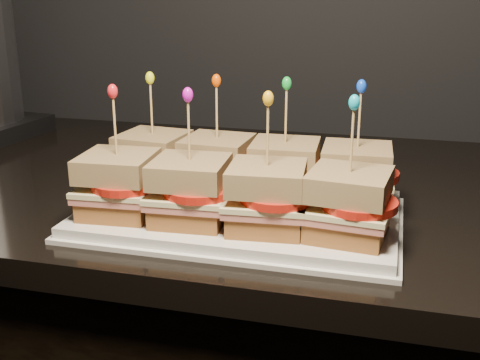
# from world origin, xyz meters

# --- Properties ---
(granite_slab) EXTENTS (2.40, 0.68, 0.04)m
(granite_slab) POSITION_xyz_m (0.49, 1.67, 0.89)
(granite_slab) COLOR black
(granite_slab) RESTS_ON cabinet
(platter) EXTENTS (0.38, 0.24, 0.02)m
(platter) POSITION_xyz_m (0.84, 1.50, 0.92)
(platter) COLOR white
(platter) RESTS_ON granite_slab
(platter_rim) EXTENTS (0.40, 0.25, 0.01)m
(platter_rim) POSITION_xyz_m (0.84, 1.50, 0.91)
(platter_rim) COLOR white
(platter_rim) RESTS_ON granite_slab
(sandwich_0_bread_bot) EXTENTS (0.09, 0.09, 0.02)m
(sandwich_0_bread_bot) POSITION_xyz_m (0.71, 1.55, 0.94)
(sandwich_0_bread_bot) COLOR brown
(sandwich_0_bread_bot) RESTS_ON platter
(sandwich_0_ham) EXTENTS (0.10, 0.10, 0.01)m
(sandwich_0_ham) POSITION_xyz_m (0.71, 1.55, 0.95)
(sandwich_0_ham) COLOR #BD675B
(sandwich_0_ham) RESTS_ON sandwich_0_bread_bot
(sandwich_0_cheese) EXTENTS (0.10, 0.10, 0.01)m
(sandwich_0_cheese) POSITION_xyz_m (0.71, 1.55, 0.96)
(sandwich_0_cheese) COLOR beige
(sandwich_0_cheese) RESTS_ON sandwich_0_ham
(sandwich_0_tomato) EXTENTS (0.08, 0.08, 0.01)m
(sandwich_0_tomato) POSITION_xyz_m (0.72, 1.55, 0.97)
(sandwich_0_tomato) COLOR red
(sandwich_0_tomato) RESTS_ON sandwich_0_cheese
(sandwich_0_bread_top) EXTENTS (0.09, 0.09, 0.03)m
(sandwich_0_bread_top) POSITION_xyz_m (0.71, 1.55, 0.99)
(sandwich_0_bread_top) COLOR #4D2409
(sandwich_0_bread_top) RESTS_ON sandwich_0_tomato
(sandwich_0_pick) EXTENTS (0.00, 0.00, 0.09)m
(sandwich_0_pick) POSITION_xyz_m (0.71, 1.55, 1.03)
(sandwich_0_pick) COLOR tan
(sandwich_0_pick) RESTS_ON sandwich_0_bread_top
(sandwich_0_frill) EXTENTS (0.01, 0.01, 0.02)m
(sandwich_0_frill) POSITION_xyz_m (0.71, 1.55, 1.07)
(sandwich_0_frill) COLOR yellow
(sandwich_0_frill) RESTS_ON sandwich_0_pick
(sandwich_1_bread_bot) EXTENTS (0.09, 0.09, 0.02)m
(sandwich_1_bread_bot) POSITION_xyz_m (0.80, 1.55, 0.94)
(sandwich_1_bread_bot) COLOR brown
(sandwich_1_bread_bot) RESTS_ON platter
(sandwich_1_ham) EXTENTS (0.10, 0.09, 0.01)m
(sandwich_1_ham) POSITION_xyz_m (0.80, 1.55, 0.95)
(sandwich_1_ham) COLOR #BD675B
(sandwich_1_ham) RESTS_ON sandwich_1_bread_bot
(sandwich_1_cheese) EXTENTS (0.10, 0.09, 0.01)m
(sandwich_1_cheese) POSITION_xyz_m (0.80, 1.55, 0.96)
(sandwich_1_cheese) COLOR beige
(sandwich_1_cheese) RESTS_ON sandwich_1_ham
(sandwich_1_tomato) EXTENTS (0.08, 0.08, 0.01)m
(sandwich_1_tomato) POSITION_xyz_m (0.81, 1.55, 0.97)
(sandwich_1_tomato) COLOR red
(sandwich_1_tomato) RESTS_ON sandwich_1_cheese
(sandwich_1_bread_top) EXTENTS (0.09, 0.09, 0.03)m
(sandwich_1_bread_top) POSITION_xyz_m (0.80, 1.55, 0.99)
(sandwich_1_bread_top) COLOR #4D2409
(sandwich_1_bread_top) RESTS_ON sandwich_1_tomato
(sandwich_1_pick) EXTENTS (0.00, 0.00, 0.09)m
(sandwich_1_pick) POSITION_xyz_m (0.80, 1.55, 1.03)
(sandwich_1_pick) COLOR tan
(sandwich_1_pick) RESTS_ON sandwich_1_bread_top
(sandwich_1_frill) EXTENTS (0.01, 0.01, 0.02)m
(sandwich_1_frill) POSITION_xyz_m (0.80, 1.55, 1.07)
(sandwich_1_frill) COLOR #EC4D03
(sandwich_1_frill) RESTS_ON sandwich_1_pick
(sandwich_2_bread_bot) EXTENTS (0.09, 0.09, 0.02)m
(sandwich_2_bread_bot) POSITION_xyz_m (0.89, 1.55, 0.94)
(sandwich_2_bread_bot) COLOR brown
(sandwich_2_bread_bot) RESTS_ON platter
(sandwich_2_ham) EXTENTS (0.10, 0.09, 0.01)m
(sandwich_2_ham) POSITION_xyz_m (0.89, 1.55, 0.95)
(sandwich_2_ham) COLOR #BD675B
(sandwich_2_ham) RESTS_ON sandwich_2_bread_bot
(sandwich_2_cheese) EXTENTS (0.10, 0.09, 0.01)m
(sandwich_2_cheese) POSITION_xyz_m (0.89, 1.55, 0.96)
(sandwich_2_cheese) COLOR beige
(sandwich_2_cheese) RESTS_ON sandwich_2_ham
(sandwich_2_tomato) EXTENTS (0.08, 0.08, 0.01)m
(sandwich_2_tomato) POSITION_xyz_m (0.90, 1.55, 0.97)
(sandwich_2_tomato) COLOR red
(sandwich_2_tomato) RESTS_ON sandwich_2_cheese
(sandwich_2_bread_top) EXTENTS (0.09, 0.09, 0.03)m
(sandwich_2_bread_top) POSITION_xyz_m (0.89, 1.55, 0.99)
(sandwich_2_bread_top) COLOR #4D2409
(sandwich_2_bread_top) RESTS_ON sandwich_2_tomato
(sandwich_2_pick) EXTENTS (0.00, 0.00, 0.09)m
(sandwich_2_pick) POSITION_xyz_m (0.89, 1.55, 1.03)
(sandwich_2_pick) COLOR tan
(sandwich_2_pick) RESTS_ON sandwich_2_bread_top
(sandwich_2_frill) EXTENTS (0.01, 0.01, 0.02)m
(sandwich_2_frill) POSITION_xyz_m (0.89, 1.55, 1.07)
(sandwich_2_frill) COLOR green
(sandwich_2_frill) RESTS_ON sandwich_2_pick
(sandwich_3_bread_bot) EXTENTS (0.09, 0.09, 0.02)m
(sandwich_3_bread_bot) POSITION_xyz_m (0.98, 1.55, 0.94)
(sandwich_3_bread_bot) COLOR brown
(sandwich_3_bread_bot) RESTS_ON platter
(sandwich_3_ham) EXTENTS (0.09, 0.09, 0.01)m
(sandwich_3_ham) POSITION_xyz_m (0.98, 1.55, 0.95)
(sandwich_3_ham) COLOR #BD675B
(sandwich_3_ham) RESTS_ON sandwich_3_bread_bot
(sandwich_3_cheese) EXTENTS (0.10, 0.09, 0.01)m
(sandwich_3_cheese) POSITION_xyz_m (0.98, 1.55, 0.96)
(sandwich_3_cheese) COLOR beige
(sandwich_3_cheese) RESTS_ON sandwich_3_ham
(sandwich_3_tomato) EXTENTS (0.08, 0.08, 0.01)m
(sandwich_3_tomato) POSITION_xyz_m (0.99, 1.55, 0.97)
(sandwich_3_tomato) COLOR red
(sandwich_3_tomato) RESTS_ON sandwich_3_cheese
(sandwich_3_bread_top) EXTENTS (0.09, 0.09, 0.03)m
(sandwich_3_bread_top) POSITION_xyz_m (0.98, 1.55, 0.99)
(sandwich_3_bread_top) COLOR #4D2409
(sandwich_3_bread_top) RESTS_ON sandwich_3_tomato
(sandwich_3_pick) EXTENTS (0.00, 0.00, 0.09)m
(sandwich_3_pick) POSITION_xyz_m (0.98, 1.55, 1.03)
(sandwich_3_pick) COLOR tan
(sandwich_3_pick) RESTS_ON sandwich_3_bread_top
(sandwich_3_frill) EXTENTS (0.01, 0.01, 0.02)m
(sandwich_3_frill) POSITION_xyz_m (0.98, 1.55, 1.07)
(sandwich_3_frill) COLOR blue
(sandwich_3_frill) RESTS_ON sandwich_3_pick
(sandwich_4_bread_bot) EXTENTS (0.09, 0.09, 0.02)m
(sandwich_4_bread_bot) POSITION_xyz_m (0.71, 1.44, 0.94)
(sandwich_4_bread_bot) COLOR brown
(sandwich_4_bread_bot) RESTS_ON platter
(sandwich_4_ham) EXTENTS (0.10, 0.09, 0.01)m
(sandwich_4_ham) POSITION_xyz_m (0.71, 1.44, 0.95)
(sandwich_4_ham) COLOR #BD675B
(sandwich_4_ham) RESTS_ON sandwich_4_bread_bot
(sandwich_4_cheese) EXTENTS (0.10, 0.10, 0.01)m
(sandwich_4_cheese) POSITION_xyz_m (0.71, 1.44, 0.96)
(sandwich_4_cheese) COLOR beige
(sandwich_4_cheese) RESTS_ON sandwich_4_ham
(sandwich_4_tomato) EXTENTS (0.08, 0.08, 0.01)m
(sandwich_4_tomato) POSITION_xyz_m (0.72, 1.44, 0.97)
(sandwich_4_tomato) COLOR red
(sandwich_4_tomato) RESTS_ON sandwich_4_cheese
(sandwich_4_bread_top) EXTENTS (0.09, 0.09, 0.03)m
(sandwich_4_bread_top) POSITION_xyz_m (0.71, 1.44, 0.99)
(sandwich_4_bread_top) COLOR #4D2409
(sandwich_4_bread_top) RESTS_ON sandwich_4_tomato
(sandwich_4_pick) EXTENTS (0.00, 0.00, 0.09)m
(sandwich_4_pick) POSITION_xyz_m (0.71, 1.44, 1.03)
(sandwich_4_pick) COLOR tan
(sandwich_4_pick) RESTS_ON sandwich_4_bread_top
(sandwich_4_frill) EXTENTS (0.01, 0.01, 0.02)m
(sandwich_4_frill) POSITION_xyz_m (0.71, 1.44, 1.07)
(sandwich_4_frill) COLOR red
(sandwich_4_frill) RESTS_ON sandwich_4_pick
(sandwich_5_bread_bot) EXTENTS (0.09, 0.09, 0.02)m
(sandwich_5_bread_bot) POSITION_xyz_m (0.80, 1.44, 0.94)
(sandwich_5_bread_bot) COLOR brown
(sandwich_5_bread_bot) RESTS_ON platter
(sandwich_5_ham) EXTENTS (0.10, 0.09, 0.01)m
(sandwich_5_ham) POSITION_xyz_m (0.80, 1.44, 0.95)
(sandwich_5_ham) COLOR #BD675B
(sandwich_5_ham) RESTS_ON sandwich_5_bread_bot
(sandwich_5_cheese) EXTENTS (0.10, 0.09, 0.01)m
(sandwich_5_cheese) POSITION_xyz_m (0.80, 1.44, 0.96)
(sandwich_5_cheese) COLOR beige
(sandwich_5_cheese) RESTS_ON sandwich_5_ham
(sandwich_5_tomato) EXTENTS (0.08, 0.08, 0.01)m
(sandwich_5_tomato) POSITION_xyz_m (0.81, 1.44, 0.97)
(sandwich_5_tomato) COLOR red
(sandwich_5_tomato) RESTS_ON sandwich_5_cheese
(sandwich_5_bread_top) EXTENTS (0.09, 0.09, 0.03)m
(sandwich_5_bread_top) POSITION_xyz_m (0.80, 1.44, 0.99)
(sandwich_5_bread_top) COLOR #4D2409
(sandwich_5_bread_top) RESTS_ON sandwich_5_tomato
(sandwich_5_pick) EXTENTS (0.00, 0.00, 0.09)m
(sandwich_5_pick) POSITION_xyz_m (0.80, 1.44, 1.03)
(sandwich_5_pick) COLOR tan
(sandwich_5_pick) RESTS_ON sandwich_5_bread_top
(sandwich_5_frill) EXTENTS (0.01, 0.01, 0.02)m
(sandwich_5_frill) POSITION_xyz_m (0.80, 1.44, 1.07)
(sandwich_5_frill) COLOR #D511C6
(sandwich_5_frill) RESTS_ON sandwich_5_pick
(sandwich_6_bread_bot) EXTENTS (0.09, 0.09, 0.02)m
(sandwich_6_bread_bot) POSITION_xyz_m (0.89, 1.44, 0.94)
(sandwich_6_bread_bot) COLOR brown
(sandwich_6_bread_bot) RESTS_ON platter
(sandwich_6_ham) EXTENTS (0.10, 0.09, 0.01)m
(sandwich_6_ham) POSITION_xyz_m (0.89, 1.44, 0.95)
(sandwich_6_ham) COLOR #BD675B
(sandwich_6_ham) RESTS_ON sandwich_6_bread_bot
(sandwich_6_cheese) EXTENTS (0.10, 0.10, 0.01)m
(sandwich_6_cheese) POSITION_xyz_m (0.89, 1.44, 0.96)
(sandwich_6_cheese) COLOR beige
(sandwich_6_cheese) RESTS_ON sandwich_6_ham
(sandwich_6_tomato) EXTENTS (0.08, 0.08, 0.01)m
(sandwich_6_tomato) POSITION_xyz_m (0.90, 1.44, 0.97)
(sandwich_6_tomato) COLOR red
(sandwich_6_tomato) RESTS_ON sandwich_6_cheese
(sandwich_6_bread_top) EXTENTS (0.09, 0.09, 0.03)m
(sandwich_6_bread_top) POSITION_xyz_m (0.89, 1.44, 0.99)
(sandwich_6_bread_top) COLOR #4D2409
(sandwich_6_bread_top) RESTS_ON sandwich_6_tomato
(sandwich_6_pick) EXTENTS (0.00, 0.00, 0.09)m
(sandwich_6_pick) POSITION_xyz_m (0.89, 1.44, 1.03)
(sandwich_6_pick) COLOR tan
(sandwich_6_pick) RESTS_ON sandwich_6_bread_top
(sandwich_6_frill) EXTENTS (0.01, 0.01, 0.02)m
(sandwich_6_frill) POSITION_xyz_m (0.89, 1.44, 1.07)
(sandwich_6_frill) COLOR #F5AE15
(sandwich_6_frill) RESTS_ON sandwich_6_pick
(sandwich_7_bread_bot) EXTENTS (0.09, 0.09, 0.02)m
(sandwich_7_bread_bot) POSITION_xyz_m (0.98, 1.44, 0.94)
(sandwich_7_bread_bot) COLOR brown
(sandwich_7_bread_bot) RESTS_ON platter
(sandwich_7_ham) EXTENTS (0.10, 0.10, 0.01)m
(sandwich_7_ham) POSITION_xyz_m (0.98, 1.44, 0.95)
(sandwich_7_ham) COLOR #BD675B
(sandwich_7_ham) RESTS_ON sandwich_7_bread_bot
(sandwich_7_cheese) EXTENTS (0.10, 0.10, 0.01)m
(sandwich_7_cheese) POSITION_xyz_m (0.98, 1.44, 0.96)
(sandwich_7_cheese) COLOR beige
(sandwich_7_cheese) RESTS_ON sandwich_7_ham
(sandwich_7_tomato) EXTENTS (0.08, 0.08, 0.01)m
(sandwich_7_tomato) POSITION_xyz_m (0.99, 1.44, 0.97)
(sandwich_7_tomato) COLOR red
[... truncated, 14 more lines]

